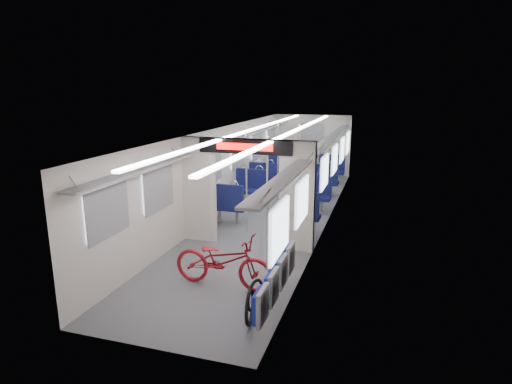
% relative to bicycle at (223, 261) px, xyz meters
% --- Properties ---
extents(carriage, '(12.00, 12.02, 2.31)m').
position_rel_bicycle_xyz_m(carriage, '(-0.25, 3.77, 1.03)').
color(carriage, '#515456').
rests_on(carriage, ground).
extents(bicycle, '(1.80, 0.69, 0.93)m').
position_rel_bicycle_xyz_m(bicycle, '(0.00, 0.00, 0.00)').
color(bicycle, maroon).
rests_on(bicycle, ground).
extents(flip_bench, '(0.12, 2.07, 0.48)m').
position_rel_bicycle_xyz_m(flip_bench, '(1.11, -0.64, 0.11)').
color(flip_bench, gray).
rests_on(flip_bench, carriage).
extents(bike_hoop_a, '(0.11, 0.54, 0.54)m').
position_rel_bicycle_xyz_m(bike_hoop_a, '(0.81, -1.03, -0.22)').
color(bike_hoop_a, black).
rests_on(bike_hoop_a, ground).
extents(bike_hoop_b, '(0.14, 0.52, 0.52)m').
position_rel_bicycle_xyz_m(bike_hoop_b, '(0.77, -0.64, -0.23)').
color(bike_hoop_b, black).
rests_on(bike_hoop_b, ground).
extents(bike_hoop_c, '(0.18, 0.46, 0.47)m').
position_rel_bicycle_xyz_m(bike_hoop_c, '(0.82, 0.15, -0.26)').
color(bike_hoop_c, black).
rests_on(bike_hoop_c, ground).
extents(seat_bay_near_left, '(0.94, 2.20, 1.14)m').
position_rel_bicycle_xyz_m(seat_bay_near_left, '(-1.18, 4.22, 0.09)').
color(seat_bay_near_left, '#0E123F').
rests_on(seat_bay_near_left, ground).
extents(seat_bay_near_right, '(0.94, 2.23, 1.15)m').
position_rel_bicycle_xyz_m(seat_bay_near_right, '(0.69, 4.05, 0.10)').
color(seat_bay_near_right, '#0E123F').
rests_on(seat_bay_near_right, ground).
extents(seat_bay_far_left, '(0.92, 2.11, 1.11)m').
position_rel_bicycle_xyz_m(seat_bay_far_left, '(-1.18, 7.52, 0.08)').
color(seat_bay_far_left, '#0E123F').
rests_on(seat_bay_far_left, ground).
extents(seat_bay_far_right, '(0.93, 2.16, 1.13)m').
position_rel_bicycle_xyz_m(seat_bay_far_right, '(0.69, 7.74, 0.09)').
color(seat_bay_far_right, '#0E123F').
rests_on(seat_bay_far_right, ground).
extents(stanchion_near_left, '(0.04, 0.04, 2.30)m').
position_rel_bicycle_xyz_m(stanchion_near_left, '(-0.51, 2.81, 0.68)').
color(stanchion_near_left, silver).
rests_on(stanchion_near_left, ground).
extents(stanchion_near_right, '(0.05, 0.05, 2.30)m').
position_rel_bicycle_xyz_m(stanchion_near_right, '(0.03, 2.65, 0.68)').
color(stanchion_near_right, silver).
rests_on(stanchion_near_right, ground).
extents(stanchion_far_left, '(0.04, 0.04, 2.30)m').
position_rel_bicycle_xyz_m(stanchion_far_left, '(-0.49, 5.62, 0.68)').
color(stanchion_far_left, silver).
rests_on(stanchion_far_left, ground).
extents(stanchion_far_right, '(0.04, 0.04, 2.30)m').
position_rel_bicycle_xyz_m(stanchion_far_right, '(0.12, 5.61, 0.68)').
color(stanchion_far_right, silver).
rests_on(stanchion_far_right, ground).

